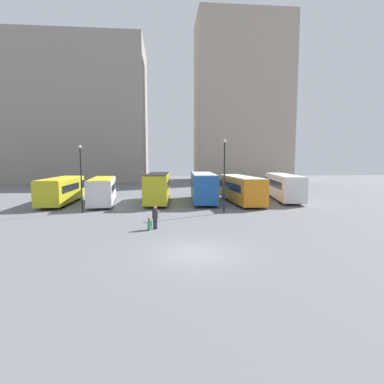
{
  "coord_description": "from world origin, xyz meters",
  "views": [
    {
      "loc": [
        -1.52,
        -15.03,
        4.78
      ],
      "look_at": [
        1.22,
        15.63,
        1.56
      ],
      "focal_mm": 28.0,
      "sensor_mm": 36.0,
      "label": 1
    }
  ],
  "objects_px": {
    "suitcase": "(150,226)",
    "lamp_post_0": "(81,174)",
    "bus_0": "(62,190)",
    "bus_1": "(103,190)",
    "bus_2": "(158,187)",
    "bus_3": "(203,186)",
    "bus_4": "(240,188)",
    "bus_5": "(283,186)",
    "traveler": "(155,215)",
    "lamp_post_1": "(224,171)"
  },
  "relations": [
    {
      "from": "bus_1",
      "to": "traveler",
      "type": "relative_size",
      "value": 6.01
    },
    {
      "from": "bus_1",
      "to": "bus_2",
      "type": "bearing_deg",
      "value": -93.36
    },
    {
      "from": "bus_2",
      "to": "lamp_post_0",
      "type": "height_order",
      "value": "lamp_post_0"
    },
    {
      "from": "bus_0",
      "to": "bus_5",
      "type": "height_order",
      "value": "bus_5"
    },
    {
      "from": "lamp_post_1",
      "to": "bus_4",
      "type": "bearing_deg",
      "value": 64.7
    },
    {
      "from": "bus_3",
      "to": "lamp_post_0",
      "type": "height_order",
      "value": "lamp_post_0"
    },
    {
      "from": "bus_4",
      "to": "lamp_post_0",
      "type": "relative_size",
      "value": 1.77
    },
    {
      "from": "bus_0",
      "to": "bus_4",
      "type": "height_order",
      "value": "bus_4"
    },
    {
      "from": "bus_1",
      "to": "lamp_post_0",
      "type": "bearing_deg",
      "value": 166.26
    },
    {
      "from": "bus_0",
      "to": "suitcase",
      "type": "height_order",
      "value": "bus_0"
    },
    {
      "from": "traveler",
      "to": "suitcase",
      "type": "height_order",
      "value": "traveler"
    },
    {
      "from": "bus_5",
      "to": "bus_0",
      "type": "bearing_deg",
      "value": 102.87
    },
    {
      "from": "bus_2",
      "to": "suitcase",
      "type": "height_order",
      "value": "bus_2"
    },
    {
      "from": "bus_0",
      "to": "bus_2",
      "type": "relative_size",
      "value": 1.04
    },
    {
      "from": "bus_1",
      "to": "traveler",
      "type": "bearing_deg",
      "value": -160.88
    },
    {
      "from": "bus_0",
      "to": "suitcase",
      "type": "xyz_separation_m",
      "value": [
        10.4,
        -13.93,
        -1.27
      ]
    },
    {
      "from": "bus_0",
      "to": "lamp_post_1",
      "type": "height_order",
      "value": "lamp_post_1"
    },
    {
      "from": "bus_0",
      "to": "bus_1",
      "type": "relative_size",
      "value": 1.04
    },
    {
      "from": "bus_0",
      "to": "lamp_post_1",
      "type": "distance_m",
      "value": 18.66
    },
    {
      "from": "bus_3",
      "to": "lamp_post_1",
      "type": "relative_size",
      "value": 1.54
    },
    {
      "from": "bus_1",
      "to": "bus_3",
      "type": "height_order",
      "value": "bus_3"
    },
    {
      "from": "bus_0",
      "to": "lamp_post_0",
      "type": "relative_size",
      "value": 1.65
    },
    {
      "from": "bus_1",
      "to": "lamp_post_0",
      "type": "height_order",
      "value": "lamp_post_0"
    },
    {
      "from": "bus_0",
      "to": "bus_4",
      "type": "relative_size",
      "value": 0.93
    },
    {
      "from": "bus_1",
      "to": "bus_4",
      "type": "height_order",
      "value": "bus_4"
    },
    {
      "from": "bus_3",
      "to": "lamp_post_1",
      "type": "xyz_separation_m",
      "value": [
        0.96,
        -7.68,
        2.04
      ]
    },
    {
      "from": "bus_2",
      "to": "bus_3",
      "type": "xyz_separation_m",
      "value": [
        5.21,
        0.19,
        0.0
      ]
    },
    {
      "from": "bus_4",
      "to": "traveler",
      "type": "relative_size",
      "value": 6.72
    },
    {
      "from": "bus_4",
      "to": "suitcase",
      "type": "height_order",
      "value": "bus_4"
    },
    {
      "from": "lamp_post_1",
      "to": "bus_1",
      "type": "bearing_deg",
      "value": 149.8
    },
    {
      "from": "bus_2",
      "to": "traveler",
      "type": "bearing_deg",
      "value": -176.8
    },
    {
      "from": "suitcase",
      "to": "traveler",
      "type": "bearing_deg",
      "value": -28.94
    },
    {
      "from": "lamp_post_0",
      "to": "bus_5",
      "type": "bearing_deg",
      "value": 19.1
    },
    {
      "from": "bus_3",
      "to": "lamp_post_0",
      "type": "xyz_separation_m",
      "value": [
        -12.05,
        -6.19,
        1.79
      ]
    },
    {
      "from": "bus_5",
      "to": "suitcase",
      "type": "height_order",
      "value": "bus_5"
    },
    {
      "from": "bus_2",
      "to": "bus_5",
      "type": "xyz_separation_m",
      "value": [
        15.4,
        1.7,
        -0.12
      ]
    },
    {
      "from": "bus_1",
      "to": "suitcase",
      "type": "bearing_deg",
      "value": -162.81
    },
    {
      "from": "bus_4",
      "to": "lamp_post_0",
      "type": "distance_m",
      "value": 17.2
    },
    {
      "from": "lamp_post_0",
      "to": "traveler",
      "type": "bearing_deg",
      "value": -46.5
    },
    {
      "from": "suitcase",
      "to": "lamp_post_0",
      "type": "xyz_separation_m",
      "value": [
        -6.57,
        7.68,
        3.29
      ]
    },
    {
      "from": "bus_2",
      "to": "bus_3",
      "type": "height_order",
      "value": "same"
    },
    {
      "from": "traveler",
      "to": "bus_3",
      "type": "bearing_deg",
      "value": -3.52
    },
    {
      "from": "bus_0",
      "to": "bus_1",
      "type": "height_order",
      "value": "bus_0"
    },
    {
      "from": "traveler",
      "to": "suitcase",
      "type": "bearing_deg",
      "value": 151.06
    },
    {
      "from": "bus_4",
      "to": "lamp_post_1",
      "type": "bearing_deg",
      "value": 152.22
    },
    {
      "from": "bus_1",
      "to": "suitcase",
      "type": "distance_m",
      "value": 14.63
    },
    {
      "from": "bus_4",
      "to": "lamp_post_0",
      "type": "bearing_deg",
      "value": 105.74
    },
    {
      "from": "suitcase",
      "to": "bus_3",
      "type": "bearing_deg",
      "value": -4.37
    },
    {
      "from": "bus_1",
      "to": "lamp_post_1",
      "type": "bearing_deg",
      "value": -126.69
    },
    {
      "from": "bus_0",
      "to": "bus_2",
      "type": "distance_m",
      "value": 10.66
    }
  ]
}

